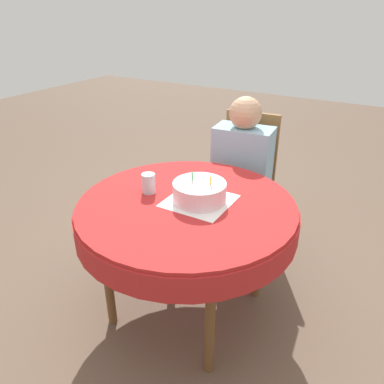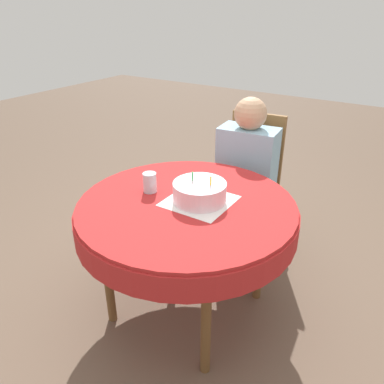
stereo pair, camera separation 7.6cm
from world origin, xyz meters
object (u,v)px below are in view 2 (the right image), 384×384
Objects in this scene: chair at (249,179)px; drinking_glass at (150,182)px; birthday_cake at (200,192)px; person at (246,161)px.

chair is 0.97m from drinking_glass.
birthday_cake is at bearing -89.52° from chair.
person is 10.25× the size of drinking_glass.
person is at bearing 75.28° from drinking_glass.
birthday_cake is (0.08, -0.75, 0.10)m from person.
birthday_cake is 0.30m from drinking_glass.
chair is 0.86× the size of person.
chair is at bearing 90.00° from person.
chair is 3.44× the size of birthday_cake.
drinking_glass is at bearing -110.34° from person.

